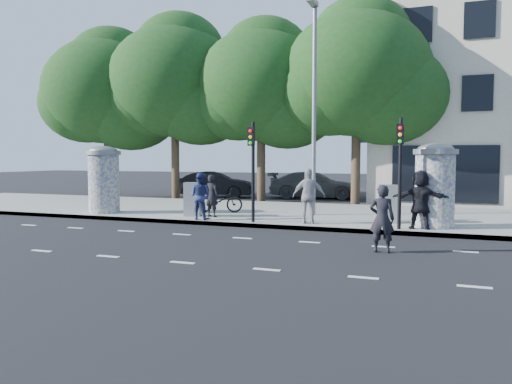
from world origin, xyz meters
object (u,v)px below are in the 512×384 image
at_px(ad_column_left, 104,178).
at_px(ped_c, 200,196).
at_px(ped_b, 212,196).
at_px(cabinet_right, 388,204).
at_px(ped_e, 309,196).
at_px(cabinet_left, 193,199).
at_px(bicycle, 219,200).
at_px(ped_f, 420,200).
at_px(car_right, 314,185).
at_px(ad_column_right, 435,183).
at_px(traffic_pole_near, 253,161).
at_px(traffic_pole_far, 400,161).
at_px(car_mid, 214,184).
at_px(street_lamp, 314,93).
at_px(man_road, 382,219).

bearing_deg(ad_column_left, ped_c, -8.05).
height_order(ped_b, cabinet_right, ped_b).
distance_m(ped_b, ped_e, 3.85).
distance_m(ped_e, cabinet_left, 4.67).
distance_m(bicycle, cabinet_right, 6.70).
bearing_deg(ped_f, car_right, -63.58).
bearing_deg(bicycle, ped_f, -124.67).
height_order(bicycle, cabinet_left, cabinet_left).
relative_size(ad_column_right, traffic_pole_near, 0.78).
relative_size(ped_b, ped_c, 0.94).
bearing_deg(traffic_pole_far, ped_e, 172.94).
height_order(traffic_pole_near, car_mid, traffic_pole_near).
xyz_separation_m(traffic_pole_near, street_lamp, (1.40, 2.84, 2.56)).
bearing_deg(car_mid, ad_column_left, 164.59).
height_order(bicycle, car_right, car_right).
distance_m(man_road, cabinet_left, 8.46).
xyz_separation_m(ad_column_left, bicycle, (4.27, 1.64, -0.90)).
distance_m(ad_column_left, ad_column_right, 12.40).
distance_m(ad_column_left, traffic_pole_far, 11.44).
relative_size(ad_column_left, man_road, 1.57).
bearing_deg(ped_b, ad_column_right, -165.33).
distance_m(ad_column_right, cabinet_left, 8.59).
relative_size(ped_f, bicycle, 0.97).
distance_m(traffic_pole_far, cabinet_right, 2.13).
bearing_deg(ad_column_right, ped_c, -173.78).
relative_size(traffic_pole_near, ped_b, 2.16).
bearing_deg(bicycle, car_right, -28.29).
height_order(ped_c, man_road, ped_c).
relative_size(traffic_pole_far, ped_f, 1.87).
bearing_deg(street_lamp, bicycle, -172.49).
distance_m(ad_column_left, traffic_pole_near, 6.67).
bearing_deg(traffic_pole_near, car_right, 94.10).
height_order(ped_b, car_right, ped_b).
relative_size(traffic_pole_near, cabinet_left, 2.69).
bearing_deg(car_mid, ad_column_right, -144.28).
xyz_separation_m(ad_column_left, ad_column_right, (12.40, 0.20, 0.00)).
height_order(ad_column_left, traffic_pole_near, traffic_pole_near).
relative_size(ped_e, bicycle, 0.98).
height_order(man_road, car_mid, man_road).
height_order(ped_c, ped_e, ped_e).
bearing_deg(ped_c, traffic_pole_far, -175.20).
height_order(man_road, bicycle, man_road).
bearing_deg(bicycle, ad_column_left, 90.92).
relative_size(ped_c, car_mid, 0.37).
relative_size(traffic_pole_far, bicycle, 1.82).
bearing_deg(ped_e, traffic_pole_near, -2.07).
relative_size(ad_column_left, street_lamp, 0.33).
height_order(ped_b, man_road, ped_b).
height_order(ped_c, cabinet_right, ped_c).
distance_m(traffic_pole_near, ped_f, 5.54).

